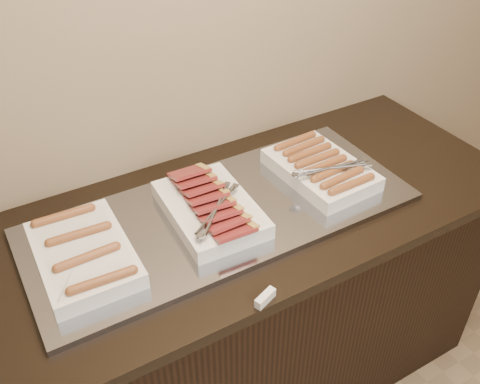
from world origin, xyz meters
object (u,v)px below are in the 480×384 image
Objects in this scene: counter at (218,314)px; warming_tray at (222,214)px; dish_center at (210,208)px; dish_right at (321,168)px; dish_left at (84,254)px.

counter is 1.72× the size of warming_tray.
warming_tray is at bearing 7.84° from dish_center.
dish_right is (0.40, -0.00, 0.50)m from counter.
dish_center is 1.05× the size of dish_right.
warming_tray is 0.43m from dish_left.
dish_right reaches higher than dish_left.
dish_left is 0.81m from dish_right.
warming_tray is 3.10× the size of dish_center.
counter is 5.58× the size of dish_right.
dish_center is at bearing -174.76° from warming_tray.
dish_right is (0.37, -0.00, 0.04)m from warming_tray.
counter is 5.61× the size of dish_left.
dish_left is at bearing 180.00° from warming_tray.
dish_right reaches higher than counter.
counter is 0.64m from dish_right.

